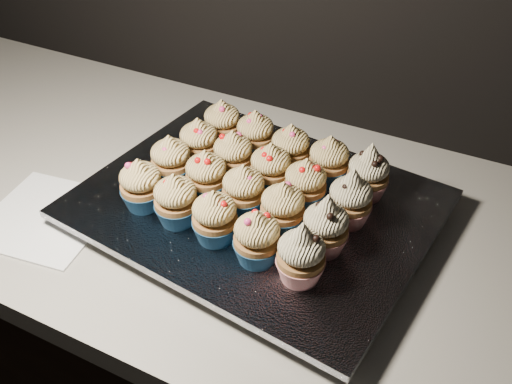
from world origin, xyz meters
TOP-DOWN VIEW (x-y plane):
  - worktop at (0.00, 1.70)m, footprint 2.44×0.64m
  - napkin at (-0.45, 1.54)m, footprint 0.20×0.20m
  - baking_tray at (-0.17, 1.68)m, footprint 0.50×0.41m
  - foil_lining at (-0.17, 1.68)m, footprint 0.55×0.45m
  - cupcake_0 at (-0.31, 1.60)m, footprint 0.06×0.06m
  - cupcake_1 at (-0.25, 1.59)m, footprint 0.06×0.06m
  - cupcake_2 at (-0.18, 1.58)m, footprint 0.06×0.06m
  - cupcake_3 at (-0.11, 1.57)m, footprint 0.06×0.06m
  - cupcake_4 at (-0.05, 1.57)m, footprint 0.06×0.06m
  - cupcake_5 at (-0.31, 1.67)m, footprint 0.06×0.06m
  - cupcake_6 at (-0.24, 1.66)m, footprint 0.06×0.06m
  - cupcake_7 at (-0.17, 1.65)m, footprint 0.06×0.06m
  - cupcake_8 at (-0.11, 1.64)m, footprint 0.06×0.06m
  - cupcake_9 at (-0.04, 1.63)m, footprint 0.06×0.06m
  - cupcake_10 at (-0.29, 1.73)m, footprint 0.06×0.06m
  - cupcake_11 at (-0.23, 1.72)m, footprint 0.06×0.06m
  - cupcake_12 at (-0.16, 1.72)m, footprint 0.06×0.06m
  - cupcake_13 at (-0.10, 1.70)m, footprint 0.06×0.06m
  - cupcake_14 at (-0.03, 1.70)m, footprint 0.06×0.06m
  - cupcake_15 at (-0.29, 1.80)m, footprint 0.06×0.06m
  - cupcake_16 at (-0.22, 1.79)m, footprint 0.06×0.06m
  - cupcake_17 at (-0.16, 1.78)m, footprint 0.06×0.06m
  - cupcake_18 at (-0.09, 1.77)m, footprint 0.06×0.06m
  - cupcake_19 at (-0.03, 1.77)m, footprint 0.06×0.06m

SIDE VIEW (x-z plane):
  - worktop at x=0.00m, z-range 0.86..0.90m
  - napkin at x=-0.45m, z-range 0.90..0.90m
  - baking_tray at x=-0.17m, z-range 0.90..0.92m
  - foil_lining at x=-0.17m, z-range 0.92..0.93m
  - cupcake_0 at x=-0.31m, z-range 0.93..1.01m
  - cupcake_1 at x=-0.25m, z-range 0.93..1.01m
  - cupcake_2 at x=-0.18m, z-range 0.93..1.01m
  - cupcake_3 at x=-0.11m, z-range 0.93..1.01m
  - cupcake_5 at x=-0.31m, z-range 0.93..1.01m
  - cupcake_6 at x=-0.24m, z-range 0.93..1.01m
  - cupcake_7 at x=-0.17m, z-range 0.93..1.01m
  - cupcake_8 at x=-0.11m, z-range 0.93..1.01m
  - cupcake_10 at x=-0.29m, z-range 0.93..1.01m
  - cupcake_11 at x=-0.23m, z-range 0.93..1.01m
  - cupcake_12 at x=-0.16m, z-range 0.93..1.01m
  - cupcake_13 at x=-0.10m, z-range 0.93..1.01m
  - cupcake_15 at x=-0.29m, z-range 0.93..1.01m
  - cupcake_16 at x=-0.22m, z-range 0.93..1.01m
  - cupcake_17 at x=-0.16m, z-range 0.93..1.01m
  - cupcake_18 at x=-0.09m, z-range 0.93..1.01m
  - cupcake_4 at x=-0.05m, z-range 0.93..1.02m
  - cupcake_9 at x=-0.04m, z-range 0.93..1.02m
  - cupcake_14 at x=-0.03m, z-range 0.93..1.02m
  - cupcake_19 at x=-0.03m, z-range 0.93..1.02m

